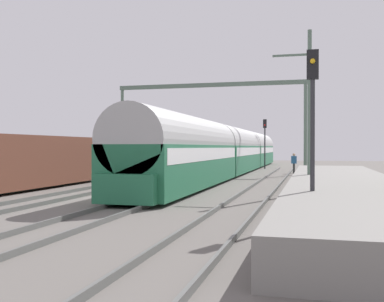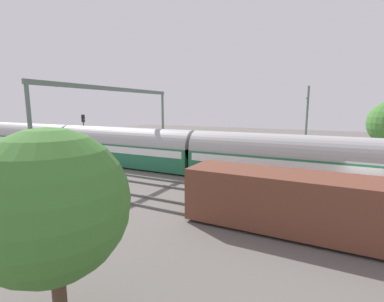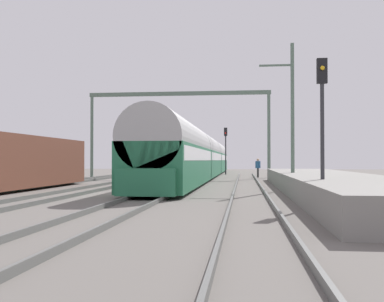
{
  "view_description": "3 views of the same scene",
  "coord_description": "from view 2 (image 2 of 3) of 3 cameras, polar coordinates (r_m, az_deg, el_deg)",
  "views": [
    {
      "loc": [
        8.69,
        -18.98,
        2.25
      ],
      "look_at": [
        2.06,
        6.49,
        2.03
      ],
      "focal_mm": 43.13,
      "sensor_mm": 36.0,
      "label": 1
    },
    {
      "loc": [
        -19.58,
        2.3,
        5.99
      ],
      "look_at": [
        1.21,
        12.88,
        2.25
      ],
      "focal_mm": 25.42,
      "sensor_mm": 36.0,
      "label": 2
    },
    {
      "loc": [
        5.9,
        -21.14,
        1.59
      ],
      "look_at": [
        1.03,
        22.35,
        2.45
      ],
      "focal_mm": 42.97,
      "sensor_mm": 36.0,
      "label": 3
    }
  ],
  "objects": [
    {
      "name": "ground",
      "position": [
        20.61,
        32.52,
        -9.25
      ],
      "size": [
        120.0,
        120.0,
        0.0
      ],
      "primitive_type": "plane",
      "color": "#635E59"
    },
    {
      "name": "catenary_gantry",
      "position": [
        26.66,
        -15.95,
        8.62
      ],
      "size": [
        16.76,
        0.28,
        7.86
      ],
      "color": "#576C5F",
      "rests_on": "ground"
    },
    {
      "name": "platform",
      "position": [
        30.1,
        27.08,
        -2.5
      ],
      "size": [
        4.4,
        28.0,
        0.9
      ],
      "color": "gray",
      "rests_on": "ground"
    },
    {
      "name": "track_far_east",
      "position": [
        26.53,
        31.32,
        -5.11
      ],
      "size": [
        1.52,
        60.0,
        0.16
      ],
      "color": "#5B5C59",
      "rests_on": "ground"
    },
    {
      "name": "freight_car",
      "position": [
        14.14,
        25.73,
        -10.45
      ],
      "size": [
        2.8,
        13.0,
        2.7
      ],
      "color": "brown",
      "rests_on": "ground"
    },
    {
      "name": "railway_signal_far",
      "position": [
        35.82,
        -21.75,
        4.13
      ],
      "size": [
        0.36,
        0.3,
        5.14
      ],
      "color": "#2D2D33",
      "rests_on": "ground"
    },
    {
      "name": "track_west",
      "position": [
        18.63,
        33.13,
        -10.9
      ],
      "size": [
        1.51,
        60.0,
        0.16
      ],
      "color": "#5B5C59",
      "rests_on": "ground"
    },
    {
      "name": "catenary_pole_east_mid",
      "position": [
        28.25,
        22.84,
        4.67
      ],
      "size": [
        1.9,
        0.2,
        8.0
      ],
      "color": "#576C5F",
      "rests_on": "ground"
    },
    {
      "name": "passenger_train",
      "position": [
        29.04,
        -14.08,
        0.89
      ],
      "size": [
        2.93,
        49.2,
        3.82
      ],
      "color": "#236B47",
      "rests_on": "ground"
    },
    {
      "name": "tree_west_background",
      "position": [
        7.76,
        -27.34,
        -10.06
      ],
      "size": [
        3.89,
        3.89,
        5.53
      ],
      "color": "#4C3826",
      "rests_on": "ground"
    },
    {
      "name": "track_east",
      "position": [
        22.55,
        32.06,
        -7.5
      ],
      "size": [
        1.51,
        60.0,
        0.16
      ],
      "color": "#5B5C59",
      "rests_on": "ground"
    },
    {
      "name": "person_crossing",
      "position": [
        33.16,
        -8.09,
        0.42
      ],
      "size": [
        0.47,
        0.4,
        1.73
      ],
      "rotation": [
        0.0,
        0.0,
        5.77
      ],
      "color": "#313131",
      "rests_on": "ground"
    },
    {
      "name": "track_far_west",
      "position": [
        14.83,
        34.8,
        -16.08
      ],
      "size": [
        1.52,
        60.0,
        0.16
      ],
      "color": "#5B5C59",
      "rests_on": "ground"
    }
  ]
}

